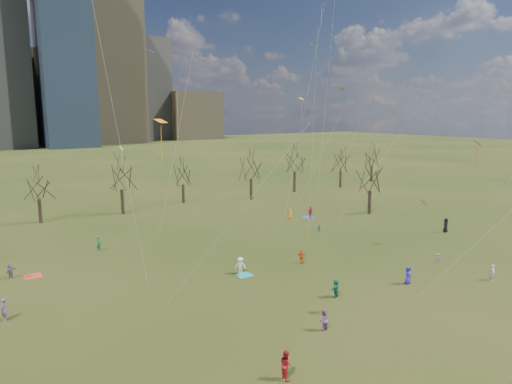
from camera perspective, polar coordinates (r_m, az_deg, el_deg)
ground at (r=45.83m, az=8.54°, el=-10.84°), size 500.00×500.00×0.00m
downtown_skyline at (r=244.63m, az=-28.37°, el=14.15°), size 212.50×78.00×118.00m
bare_tree_row at (r=75.24m, az=-10.83°, el=2.09°), size 113.04×29.80×9.50m
blanket_teal at (r=46.63m, az=-1.49°, el=-10.34°), size 1.60×1.50×0.03m
blanket_navy at (r=71.69m, az=6.53°, el=-3.15°), size 1.60×1.50×0.03m
blanket_crimson at (r=51.44m, az=-26.11°, el=-9.42°), size 1.60×1.50×0.03m
person_0 at (r=46.43m, az=18.44°, el=-9.83°), size 0.95×0.72×1.75m
person_1 at (r=50.61m, az=27.49°, el=-8.92°), size 0.68×0.60×1.57m
person_2 at (r=29.91m, az=3.80°, el=-20.72°), size 0.88×1.03×1.86m
person_3 at (r=53.72m, az=21.75°, el=-7.69°), size 0.68×0.82×1.10m
person_4 at (r=49.94m, az=5.72°, el=-8.03°), size 0.99×0.88×1.61m
person_5 at (r=41.74m, az=9.94°, el=-11.75°), size 1.64×1.10×1.70m
person_6 at (r=67.50m, az=22.63°, el=-3.85°), size 1.11×0.93×1.94m
person_7 at (r=41.84m, az=-29.01°, el=-12.75°), size 0.54×0.73×1.84m
person_8 at (r=63.27m, az=7.91°, el=-4.53°), size 0.53×0.57×0.92m
person_9 at (r=46.75m, az=-1.98°, el=-9.17°), size 1.29×1.20×1.74m
person_10 at (r=71.09m, az=6.80°, el=-2.53°), size 1.11×0.60×1.80m
person_11 at (r=51.52m, az=-28.34°, el=-8.68°), size 1.36×1.32×1.55m
person_12 at (r=70.25m, az=4.29°, el=-2.72°), size 0.53×0.80×1.61m
person_13 at (r=57.19m, az=-19.06°, el=-6.10°), size 0.55×0.73×1.81m
person_14 at (r=35.84m, az=8.39°, el=-15.55°), size 0.87×0.72×1.63m
kites_airborne at (r=55.29m, az=4.86°, el=7.45°), size 65.55×51.73×34.52m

